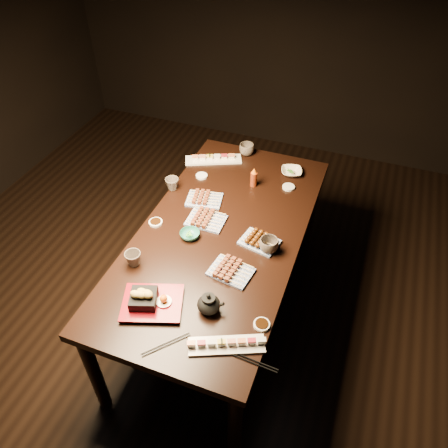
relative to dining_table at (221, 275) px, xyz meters
The scene contains 23 objects.
ground 0.56m from the dining_table, 143.75° to the right, with size 5.00×5.00×0.00m, color black.
dining_table is the anchor object (origin of this frame).
sushi_platter_near 0.84m from the dining_table, 67.14° to the right, with size 0.34×0.09×0.04m, color white, non-canonical shape.
sushi_platter_far 0.83m from the dining_table, 115.01° to the left, with size 0.39×0.11×0.05m, color white, non-canonical shape.
yakitori_plate_center 0.42m from the dining_table, 154.52° to the left, with size 0.22×0.16×0.06m, color #828EB6, non-canonical shape.
yakitori_plate_right 0.51m from the dining_table, 59.69° to the right, with size 0.22×0.16×0.06m, color #828EB6, non-canonical shape.
yakitori_plate_left 0.50m from the dining_table, 130.77° to the left, with size 0.21×0.16×0.05m, color #828EB6, non-canonical shape.
tsukune_plate 0.46m from the dining_table, ahead, with size 0.21×0.15×0.05m, color #828EB6, non-canonical shape.
edamame_bowl_green 0.43m from the dining_table, 146.68° to the right, with size 0.11×0.11×0.03m, color #277762.
edamame_bowl_cream 0.83m from the dining_table, 71.12° to the left, with size 0.14×0.14×0.03m, color #F6E4C9.
tempura_tray 0.74m from the dining_table, 101.96° to the right, with size 0.29×0.23×0.11m, color black, non-canonical shape.
teacup_near_left 0.66m from the dining_table, 131.19° to the right, with size 0.09×0.09×0.08m, color #4E443C.
teacup_mid_right 0.51m from the dining_table, ahead, with size 0.10×0.10×0.08m, color #4E443C.
teacup_far_left 0.66m from the dining_table, 148.32° to the left, with size 0.09×0.09×0.08m, color #4E443C.
teacup_far_right 0.92m from the dining_table, 98.19° to the left, with size 0.10×0.10×0.08m, color #4E443C.
teapot 0.69m from the dining_table, 75.18° to the right, with size 0.13×0.13×0.11m, color black, non-canonical shape.
condiment_bottle 0.66m from the dining_table, 85.36° to the left, with size 0.04×0.04×0.13m, color maroon.
sauce_dish_west 0.54m from the dining_table, behind, with size 0.08×0.08×0.01m, color white.
sauce_dish_east 0.71m from the dining_table, 64.30° to the left, with size 0.08×0.08×0.01m, color white.
sauce_dish_se 0.76m from the dining_table, 52.43° to the right, with size 0.08×0.08×0.01m, color white.
sauce_dish_nw 0.67m from the dining_table, 124.33° to the left, with size 0.08×0.08×0.01m, color white.
chopsticks_near 0.86m from the dining_table, 87.66° to the right, with size 0.23×0.02×0.01m, color black, non-canonical shape.
chopsticks_se 0.91m from the dining_table, 59.80° to the right, with size 0.24×0.02×0.01m, color black, non-canonical shape.
Camera 1 is at (0.99, -1.44, 2.46)m, focal length 35.00 mm.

